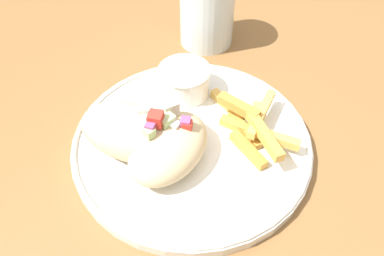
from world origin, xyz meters
TOP-DOWN VIEW (x-y plane):
  - table at (0.00, 0.00)m, footprint 1.16×1.16m
  - plate at (-0.04, -0.05)m, footprint 0.30×0.30m
  - pita_sandwich_near at (-0.07, -0.07)m, footprint 0.14×0.13m
  - pita_sandwich_far at (-0.11, -0.03)m, footprint 0.14×0.14m
  - fries_pile at (0.04, -0.07)m, footprint 0.08×0.15m
  - sauce_ramekin at (-0.01, 0.03)m, footprint 0.07×0.07m
  - water_glass at (0.08, 0.15)m, footprint 0.09×0.09m

SIDE VIEW (x-z plane):
  - table at x=0.00m, z-range 0.28..0.98m
  - plate at x=-0.04m, z-range 0.71..0.73m
  - fries_pile at x=0.04m, z-range 0.72..0.75m
  - sauce_ramekin at x=-0.01m, z-range 0.72..0.76m
  - pita_sandwich_near at x=-0.07m, z-range 0.71..0.78m
  - pita_sandwich_far at x=-0.11m, z-range 0.71..0.78m
  - water_glass at x=0.08m, z-range 0.70..0.82m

